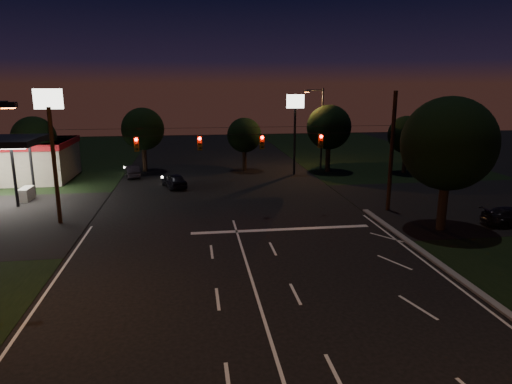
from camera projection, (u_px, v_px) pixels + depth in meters
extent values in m
plane|color=black|center=(264.00, 318.00, 18.95)|extent=(140.00, 140.00, 0.00)
cube|color=black|center=(476.00, 203.00, 37.06)|extent=(20.00, 16.00, 0.02)
cube|color=silver|center=(281.00, 229.00, 30.43)|extent=(12.00, 0.50, 0.01)
cylinder|color=black|center=(388.00, 210.00, 35.02)|extent=(0.30, 0.30, 9.00)
cylinder|color=black|center=(61.00, 223.00, 31.78)|extent=(0.28, 0.28, 8.00)
cylinder|color=black|center=(231.00, 135.00, 32.01)|extent=(24.00, 0.03, 0.03)
cylinder|color=black|center=(231.00, 127.00, 31.89)|extent=(24.00, 0.02, 0.02)
cube|color=#3F3307|center=(137.00, 144.00, 31.26)|extent=(0.32, 0.26, 1.00)
sphere|color=#FF0705|center=(136.00, 140.00, 31.03)|extent=(0.22, 0.22, 0.22)
sphere|color=black|center=(136.00, 144.00, 31.11)|extent=(0.20, 0.20, 0.20)
sphere|color=black|center=(137.00, 149.00, 31.18)|extent=(0.20, 0.20, 0.20)
cube|color=#3F3307|center=(200.00, 143.00, 31.84)|extent=(0.32, 0.26, 1.00)
sphere|color=#FF0705|center=(200.00, 139.00, 31.61)|extent=(0.22, 0.22, 0.22)
sphere|color=black|center=(200.00, 143.00, 31.69)|extent=(0.20, 0.20, 0.20)
sphere|color=black|center=(200.00, 148.00, 31.76)|extent=(0.20, 0.20, 0.20)
cube|color=#3F3307|center=(262.00, 142.00, 32.43)|extent=(0.32, 0.26, 1.00)
sphere|color=#FF0705|center=(262.00, 138.00, 32.20)|extent=(0.22, 0.22, 0.22)
sphere|color=black|center=(262.00, 142.00, 32.28)|extent=(0.20, 0.20, 0.20)
sphere|color=black|center=(262.00, 147.00, 32.36)|extent=(0.20, 0.20, 0.20)
cube|color=#3F3307|center=(320.00, 141.00, 33.01)|extent=(0.32, 0.26, 1.00)
sphere|color=#FF0705|center=(321.00, 137.00, 32.78)|extent=(0.22, 0.22, 0.22)
sphere|color=black|center=(321.00, 141.00, 32.86)|extent=(0.20, 0.20, 0.20)
sphere|color=black|center=(321.00, 146.00, 32.94)|extent=(0.20, 0.20, 0.20)
cube|color=gray|center=(26.00, 194.00, 37.79)|extent=(0.80, 2.00, 1.10)
cylinder|color=black|center=(15.00, 177.00, 35.43)|extent=(0.24, 0.24, 4.80)
cylinder|color=black|center=(32.00, 168.00, 39.29)|extent=(0.24, 0.24, 4.80)
cylinder|color=black|center=(54.00, 155.00, 37.38)|extent=(0.24, 0.24, 7.50)
cube|color=white|center=(48.00, 99.00, 36.33)|extent=(2.20, 0.30, 1.60)
cylinder|color=black|center=(295.00, 142.00, 48.12)|extent=(0.24, 0.24, 7.00)
cube|color=white|center=(295.00, 101.00, 47.14)|extent=(1.80, 0.30, 1.40)
cube|color=black|center=(8.00, 105.00, 17.55)|extent=(0.60, 0.35, 0.22)
cube|color=orange|center=(8.00, 108.00, 17.58)|extent=(0.45, 0.25, 0.04)
cylinder|color=black|center=(322.00, 130.00, 50.29)|extent=(0.20, 0.20, 9.00)
cylinder|color=black|center=(315.00, 90.00, 49.17)|extent=(1.80, 0.12, 0.12)
cube|color=black|center=(307.00, 91.00, 49.07)|extent=(0.60, 0.35, 0.22)
cube|color=orange|center=(307.00, 92.00, 49.10)|extent=(0.45, 0.25, 0.04)
cylinder|color=black|center=(443.00, 201.00, 29.94)|extent=(0.60, 0.60, 4.00)
sphere|color=black|center=(449.00, 144.00, 29.07)|extent=(6.00, 6.00, 6.00)
sphere|color=black|center=(453.00, 145.00, 29.63)|extent=(4.50, 4.50, 4.50)
sphere|color=black|center=(437.00, 145.00, 29.31)|extent=(4.20, 4.20, 4.20)
cylinder|color=black|center=(37.00, 167.00, 45.07)|extent=(0.49, 0.49, 3.00)
sphere|color=black|center=(34.00, 138.00, 44.42)|extent=(4.20, 4.20, 4.20)
sphere|color=black|center=(40.00, 139.00, 44.81)|extent=(3.15, 3.15, 3.15)
sphere|color=black|center=(30.00, 139.00, 44.59)|extent=(2.94, 2.94, 2.94)
cylinder|color=black|center=(144.00, 157.00, 50.25)|extent=(0.52, 0.52, 3.25)
sphere|color=black|center=(143.00, 129.00, 49.54)|extent=(4.60, 4.60, 4.60)
sphere|color=black|center=(147.00, 130.00, 49.96)|extent=(3.45, 3.45, 3.45)
sphere|color=black|center=(139.00, 130.00, 49.72)|extent=(3.22, 3.22, 3.22)
cylinder|color=black|center=(244.00, 158.00, 50.83)|extent=(0.47, 0.47, 2.75)
sphere|color=black|center=(244.00, 135.00, 50.23)|extent=(3.80, 3.80, 3.80)
sphere|color=black|center=(247.00, 136.00, 50.58)|extent=(2.85, 2.85, 2.85)
sphere|color=black|center=(241.00, 136.00, 50.38)|extent=(2.66, 2.66, 2.66)
cylinder|color=black|center=(328.00, 156.00, 50.04)|extent=(0.53, 0.53, 3.40)
sphere|color=black|center=(329.00, 127.00, 49.30)|extent=(4.80, 4.80, 4.80)
sphere|color=black|center=(332.00, 128.00, 49.74)|extent=(3.60, 3.60, 3.60)
sphere|color=black|center=(324.00, 128.00, 49.49)|extent=(3.36, 3.36, 3.36)
cylinder|color=black|center=(405.00, 160.00, 49.25)|extent=(0.48, 0.48, 2.90)
sphere|color=black|center=(407.00, 135.00, 48.62)|extent=(4.00, 4.00, 4.00)
sphere|color=black|center=(409.00, 135.00, 48.99)|extent=(3.00, 3.00, 3.00)
sphere|color=black|center=(402.00, 135.00, 48.78)|extent=(2.80, 2.80, 2.80)
imported|color=black|center=(174.00, 181.00, 42.52)|extent=(2.78, 4.26, 1.35)
imported|color=black|center=(132.00, 171.00, 47.36)|extent=(2.09, 3.92, 1.23)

